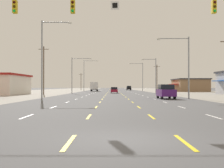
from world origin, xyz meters
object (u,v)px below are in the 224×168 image
(suv_far_right_nearest, at_px, (165,91))
(streetlight_left_row_1, at_px, (74,72))
(box_truck_far_left_mid, at_px, (94,86))
(streetlight_left_row_0, at_px, (44,54))
(streetlight_right_row_1, at_px, (154,73))
(streetlight_right_row_2, at_px, (141,75))
(streetlight_right_row_0, at_px, (184,62))
(streetlight_left_row_2, at_px, (85,73))
(suv_far_right_far, at_px, (128,88))
(hatchback_center_turn_near, at_px, (114,90))
(sedan_center_turn_midfar, at_px, (112,89))

(suv_far_right_nearest, bearing_deg, streetlight_left_row_1, 118.71)
(box_truck_far_left_mid, relative_size, streetlight_left_row_0, 0.66)
(streetlight_right_row_1, distance_m, streetlight_right_row_2, 30.11)
(suv_far_right_nearest, bearing_deg, streetlight_right_row_0, 2.05)
(suv_far_right_nearest, bearing_deg, streetlight_left_row_2, 105.40)
(streetlight_right_row_0, bearing_deg, streetlight_right_row_1, 89.68)
(streetlight_left_row_2, bearing_deg, box_truck_far_left_mid, 46.91)
(suv_far_right_nearest, relative_size, streetlight_left_row_2, 0.45)
(streetlight_right_row_0, distance_m, streetlight_left_row_2, 63.22)
(suv_far_right_far, bearing_deg, hatchback_center_turn_near, -97.03)
(suv_far_right_far, bearing_deg, sedan_center_turn_midfar, -147.39)
(streetlight_right_row_0, bearing_deg, box_truck_far_left_mid, 104.52)
(suv_far_right_nearest, height_order, sedan_center_turn_midfar, suv_far_right_nearest)
(streetlight_right_row_1, xyz_separation_m, streetlight_right_row_2, (-0.15, 30.10, 0.85))
(box_truck_far_left_mid, bearing_deg, streetlight_left_row_2, -133.09)
(suv_far_right_far, xyz_separation_m, streetlight_left_row_1, (-16.62, -59.51, 4.16))
(streetlight_right_row_1, bearing_deg, streetlight_right_row_2, 90.29)
(suv_far_right_nearest, height_order, streetlight_left_row_2, streetlight_left_row_2)
(streetlight_right_row_2, bearing_deg, suv_far_right_nearest, -92.53)
(box_truck_far_left_mid, bearing_deg, streetlight_right_row_2, -10.62)
(hatchback_center_turn_near, relative_size, streetlight_right_row_2, 0.39)
(suv_far_right_nearest, relative_size, suv_far_right_far, 1.00)
(suv_far_right_far, distance_m, streetlight_right_row_1, 59.70)
(sedan_center_turn_midfar, relative_size, streetlight_left_row_1, 0.52)
(suv_far_right_far, distance_m, streetlight_left_row_0, 91.32)
(streetlight_right_row_1, bearing_deg, streetlight_left_row_1, 180.00)
(suv_far_right_nearest, height_order, suv_far_right_far, same)
(hatchback_center_turn_near, height_order, streetlight_right_row_0, streetlight_right_row_0)
(box_truck_far_left_mid, relative_size, streetlight_right_row_2, 0.73)
(hatchback_center_turn_near, xyz_separation_m, streetlight_left_row_2, (-9.74, 26.96, 5.53))
(suv_far_right_nearest, xyz_separation_m, streetlight_left_row_1, (-16.54, 30.20, 4.16))
(suv_far_right_far, height_order, streetlight_right_row_1, streetlight_right_row_1)
(hatchback_center_turn_near, xyz_separation_m, streetlight_left_row_1, (-9.67, -3.14, 4.41))
(streetlight_right_row_0, bearing_deg, streetlight_left_row_0, 180.00)
(hatchback_center_turn_near, xyz_separation_m, sedan_center_turn_midfar, (-0.17, 51.81, -0.03))
(hatchback_center_turn_near, height_order, streetlight_right_row_2, streetlight_right_row_2)
(sedan_center_turn_midfar, distance_m, streetlight_right_row_1, 55.99)
(streetlight_left_row_2, bearing_deg, hatchback_center_turn_near, -70.13)
(streetlight_left_row_0, distance_m, streetlight_left_row_2, 60.20)
(box_truck_far_left_mid, xyz_separation_m, streetlight_right_row_1, (16.55, -33.18, 3.11))
(suv_far_right_nearest, xyz_separation_m, suv_far_right_far, (0.09, 89.70, 0.00))
(box_truck_far_left_mid, xyz_separation_m, streetlight_left_row_0, (-2.99, -63.28, 4.38))
(sedan_center_turn_midfar, height_order, streetlight_right_row_0, streetlight_right_row_0)
(streetlight_left_row_0, distance_m, streetlight_right_row_2, 63.25)
(streetlight_right_row_0, distance_m, streetlight_right_row_1, 30.10)
(box_truck_far_left_mid, distance_m, streetlight_left_row_2, 6.14)
(hatchback_center_turn_near, distance_m, box_truck_far_left_mid, 30.83)
(streetlight_left_row_1, bearing_deg, hatchback_center_turn_near, 17.98)
(streetlight_right_row_0, bearing_deg, streetlight_left_row_1, 122.52)
(streetlight_left_row_0, relative_size, streetlight_right_row_1, 1.27)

